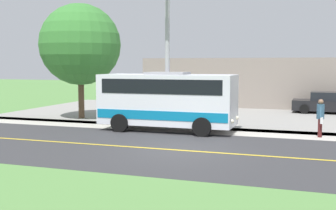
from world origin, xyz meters
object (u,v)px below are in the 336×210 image
object	(u,v)px
street_light_pole	(167,40)
parked_car_near	(327,103)
tree_curbside	(80,45)
commercial_building	(260,81)
pedestrian_with_bags	(320,117)
shuttle_bus_front	(168,99)

from	to	relation	value
street_light_pole	parked_car_near	size ratio (longest dim) A/B	1.86
tree_curbside	commercial_building	size ratio (longest dim) A/B	0.40
parked_car_near	tree_curbside	distance (m)	16.86
pedestrian_with_bags	shuttle_bus_front	bearing A→B (deg)	-86.62
shuttle_bus_front	pedestrian_with_bags	world-z (taller)	shuttle_bus_front
shuttle_bus_front	parked_car_near	size ratio (longest dim) A/B	1.54
pedestrian_with_bags	tree_curbside	distance (m)	14.53
parked_car_near	tree_curbside	xyz separation A→B (m)	(7.64, -14.53, 3.84)
street_light_pole	shuttle_bus_front	bearing A→B (deg)	25.28
tree_curbside	street_light_pole	bearing A→B (deg)	68.61
pedestrian_with_bags	parked_car_near	xyz separation A→B (m)	(-10.09, 0.66, -0.25)
shuttle_bus_front	street_light_pole	xyz separation A→B (m)	(-0.36, -0.17, 2.94)
parked_car_near	commercial_building	bearing A→B (deg)	-140.51
pedestrian_with_bags	parked_car_near	bearing A→B (deg)	176.26
parked_car_near	tree_curbside	world-z (taller)	tree_curbside
parked_car_near	commercial_building	size ratio (longest dim) A/B	0.25
commercial_building	parked_car_near	bearing A→B (deg)	39.49
parked_car_near	tree_curbside	bearing A→B (deg)	-62.25
street_light_pole	tree_curbside	size ratio (longest dim) A/B	1.18
parked_car_near	tree_curbside	size ratio (longest dim) A/B	0.64
street_light_pole	parked_car_near	bearing A→B (deg)	141.45
commercial_building	pedestrian_with_bags	bearing A→B (deg)	15.56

